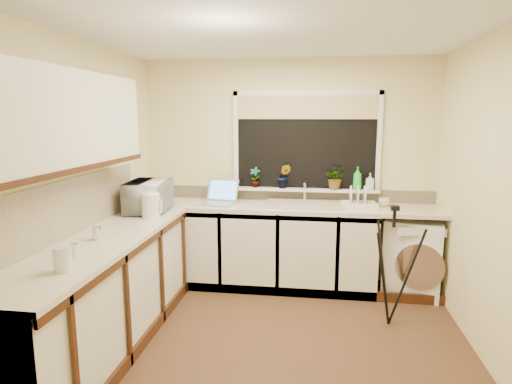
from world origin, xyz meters
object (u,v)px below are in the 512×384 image
Objects in this scene: tripod at (392,266)px; plant_d at (336,178)px; washing_machine at (414,255)px; laptop at (220,197)px; plant_b at (284,176)px; steel_jar at (97,233)px; glass_jug at (63,259)px; soap_bottle_green at (357,178)px; kettle at (151,206)px; microwave at (149,196)px; cup_back at (384,202)px; cup_left at (72,251)px; soap_bottle_clear at (370,181)px; dish_rack at (359,205)px; plant_a at (255,177)px.

plant_d is at bearing 123.71° from tripod.
washing_machine is 2.14m from laptop.
laptop is 1.53× the size of plant_b.
laptop is at bearing 67.84° from steel_jar.
glass_jug is 0.58× the size of plant_b.
kettle is at bearing -154.05° from soap_bottle_green.
microwave is at bearing 94.19° from glass_jug.
kettle is 1.43m from glass_jug.
cup_back is at bearing -25.86° from soap_bottle_green.
washing_machine is 3.31m from cup_left.
washing_machine is 3.62× the size of kettle.
soap_bottle_green is at bearing 50.63° from glass_jug.
washing_machine is at bearing -21.79° from soap_bottle_clear.
steel_jar is at bearing 95.82° from cup_left.
steel_jar is 0.41× the size of plant_d.
plant_b is at bearing 24.28° from laptop.
plant_b is (-0.79, 0.21, 0.26)m from dish_rack.
soap_bottle_green is (2.08, 1.71, 0.22)m from steel_jar.
steel_jar is at bearing -137.46° from plant_d.
cup_left reaches higher than washing_machine.
microwave reaches higher than laptop.
steel_jar is at bearing -149.23° from dish_rack.
kettle is 0.40× the size of microwave.
cup_left reaches higher than dish_rack.
plant_d reaches higher than laptop.
soap_bottle_clear is (0.36, 0.01, -0.03)m from plant_d.
laptop is 1.47m from dish_rack.
plant_d is (0.56, 0.01, -0.01)m from plant_b.
washing_machine is 1.87m from plant_a.
tripod is 2.58m from cup_left.
laptop is at bearing -151.72° from plant_a.
steel_jar is at bearing 101.09° from glass_jug.
plant_d is (1.72, 2.36, 0.20)m from glass_jug.
plant_d reaches higher than glass_jug.
tripod is 1.18m from soap_bottle_green.
plant_b reaches higher than steel_jar.
microwave is 1.46m from plant_b.
dish_rack is 3.05× the size of cup_back.
soap_bottle_clear is 1.59× the size of cup_back.
tripod is at bearing 17.79° from steel_jar.
soap_bottle_green is 2.96m from cup_left.
tripod is 6.99× the size of glass_jug.
dish_rack is 1.32× the size of plant_b.
dish_rack is 3.56× the size of cup_left.
glass_jug is at bearing -139.43° from tripod.
soap_bottle_green reaches higher than plant_d.
glass_jug is at bearing -134.69° from cup_back.
cup_left is at bearing -145.26° from tripod.
cup_back is at bearing 45.31° from glass_jug.
cup_back is (2.22, 2.25, -0.03)m from glass_jug.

